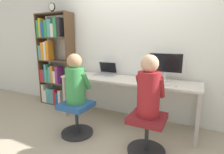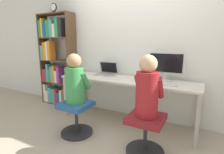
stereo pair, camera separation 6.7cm
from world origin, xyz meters
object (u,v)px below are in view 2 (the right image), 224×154
desk_clock (54,7)px  laptop (106,72)px  keyboard (161,84)px  office_chair_right (76,116)px  desktop_monitor (166,65)px  office_chair_left (145,132)px  person_at_laptop (75,81)px  person_at_monitor (147,89)px  bookshelf (54,62)px

desk_clock → laptop: bearing=3.6°
keyboard → office_chair_right: (-1.07, -0.58, -0.49)m
desktop_monitor → office_chair_left: (-0.03, -0.82, -0.72)m
office_chair_left → laptop: bearing=141.7°
office_chair_right → person_at_laptop: person_at_laptop is taller
person_at_monitor → bookshelf: (-2.30, 0.79, 0.12)m
office_chair_left → office_chair_right: bearing=-178.1°
keyboard → person_at_monitor: bearing=-92.8°
laptop → bookshelf: 1.29m
person_at_monitor → bookshelf: bearing=161.1°
keyboard → desk_clock: size_ratio=2.52×
keyboard → office_chair_left: bearing=-92.8°
desktop_monitor → laptop: (-1.05, -0.01, -0.20)m
bookshelf → office_chair_left: bearing=-19.1°
desktop_monitor → person_at_laptop: bearing=-141.6°
laptop → person_at_laptop: person_at_laptop is taller
desk_clock → desktop_monitor: bearing=2.1°
office_chair_right → desktop_monitor: bearing=38.6°
laptop → office_chair_left: bearing=-38.3°
office_chair_left → person_at_monitor: size_ratio=0.67×
laptop → desk_clock: (-1.14, -0.07, 1.21)m
desktop_monitor → office_chair_left: bearing=-92.1°
person_at_monitor → keyboard: bearing=87.2°
laptop → office_chair_left: size_ratio=0.77×
office_chair_left → office_chair_right: 1.04m
laptop → person_at_laptop: size_ratio=0.53×
office_chair_right → bookshelf: bearing=146.7°
office_chair_left → person_at_monitor: person_at_monitor is taller
person_at_laptop → keyboard: bearing=28.3°
office_chair_right → bookshelf: size_ratio=0.25×
laptop → bookshelf: bearing=-179.4°
bookshelf → person_at_monitor: bearing=-18.9°
bookshelf → desk_clock: desk_clock is taller
keyboard → desk_clock: desk_clock is taller
desktop_monitor → laptop: size_ratio=1.45×
desktop_monitor → bookshelf: bookshelf is taller
keyboard → person_at_laptop: size_ratio=0.63×
office_chair_right → person_at_laptop: (0.00, 0.00, 0.53)m
desktop_monitor → keyboard: bearing=-90.6°
keyboard → desk_clock: (-2.19, 0.19, 1.25)m
person_at_monitor → office_chair_left: bearing=-90.0°
desktop_monitor → keyboard: 0.36m
office_chair_left → person_at_laptop: bearing=-178.4°
keyboard → bookshelf: size_ratio=0.23×
bookshelf → desk_clock: size_ratio=10.85×
desktop_monitor → desk_clock: bearing=-177.9°
laptop → desk_clock: size_ratio=2.12×
bookshelf → desktop_monitor: bearing=0.6°
office_chair_left → bookshelf: size_ratio=0.25×
bookshelf → desk_clock: bearing=-23.2°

